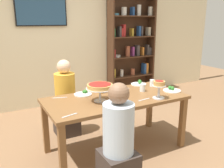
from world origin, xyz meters
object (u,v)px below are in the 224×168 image
at_px(television, 41,11).
at_px(water_glass_clear_far, 117,96).
at_px(water_glass_clear_near, 152,83).
at_px(water_glass_clear_spare, 143,88).
at_px(cutlery_knife_near, 70,115).
at_px(cutlery_fork_far, 124,89).
at_px(diner_far_left, 66,103).
at_px(deep_dish_pizza_stand, 100,87).
at_px(bookshelf, 131,46).
at_px(dining_table, 116,104).
at_px(salad_plate_near_diner, 172,90).
at_px(personal_pizza_stand, 159,86).
at_px(diner_near_left, 118,148).
at_px(beer_glass_amber_tall, 100,87).
at_px(salad_plate_spare, 83,94).
at_px(salad_plate_far_diner, 139,84).
at_px(cutlery_fork_near, 144,100).
at_px(cutlery_knife_far, 60,98).

xyz_separation_m(television, water_glass_clear_far, (0.35, -2.20, -1.07)).
relative_size(water_glass_clear_near, water_glass_clear_spare, 0.98).
relative_size(cutlery_knife_near, cutlery_fork_far, 1.00).
bearing_deg(diner_far_left, water_glass_clear_far, 25.70).
bearing_deg(deep_dish_pizza_stand, bookshelf, 49.19).
relative_size(dining_table, salad_plate_near_diner, 7.41).
distance_m(diner_far_left, cutlery_knife_near, 1.12).
xyz_separation_m(water_glass_clear_far, cutlery_fork_far, (0.31, 0.34, -0.05)).
relative_size(deep_dish_pizza_stand, water_glass_clear_near, 3.34).
xyz_separation_m(personal_pizza_stand, water_glass_clear_near, (0.28, 0.49, -0.11)).
bearing_deg(water_glass_clear_spare, diner_near_left, -136.92).
bearing_deg(personal_pizza_stand, water_glass_clear_spare, 89.83).
distance_m(dining_table, cutlery_fork_far, 0.39).
relative_size(television, cutlery_fork_far, 5.19).
height_order(diner_near_left, beer_glass_amber_tall, diner_near_left).
distance_m(bookshelf, water_glass_clear_far, 2.64).
relative_size(salad_plate_near_diner, water_glass_clear_spare, 2.34).
height_order(salad_plate_spare, cutlery_fork_far, salad_plate_spare).
bearing_deg(diner_near_left, beer_glass_amber_tall, -16.14).
height_order(water_glass_clear_far, water_glass_clear_spare, water_glass_clear_spare).
relative_size(salad_plate_far_diner, cutlery_knife_near, 1.29).
relative_size(dining_table, bookshelf, 0.81).
relative_size(deep_dish_pizza_stand, cutlery_fork_near, 1.87).
height_order(bookshelf, diner_far_left, bookshelf).
bearing_deg(diner_near_left, salad_plate_spare, -3.58).
distance_m(salad_plate_far_diner, water_glass_clear_far, 0.78).
xyz_separation_m(dining_table, cutlery_knife_near, (-0.72, -0.30, 0.09)).
bearing_deg(cutlery_knife_near, cutlery_knife_far, 68.56).
bearing_deg(bookshelf, deep_dish_pizza_stand, -130.81).
relative_size(diner_far_left, cutlery_fork_near, 6.39).
xyz_separation_m(dining_table, television, (-0.38, 2.11, 1.21)).
bearing_deg(water_glass_clear_near, television, 120.03).
bearing_deg(salad_plate_far_diner, beer_glass_amber_tall, -170.74).
relative_size(bookshelf, salad_plate_far_diner, 9.56).
height_order(television, water_glass_clear_far, television).
height_order(dining_table, television, television).
xyz_separation_m(diner_far_left, cutlery_fork_near, (0.69, -1.01, 0.25)).
bearing_deg(cutlery_fork_near, dining_table, 127.41).
relative_size(salad_plate_far_diner, cutlery_fork_far, 1.29).
distance_m(television, personal_pizza_stand, 2.72).
relative_size(television, personal_pizza_stand, 4.11).
bearing_deg(water_glass_clear_far, personal_pizza_stand, -23.94).
bearing_deg(water_glass_clear_spare, cutlery_fork_near, -122.22).
xyz_separation_m(bookshelf, cutlery_fork_near, (-1.28, -2.28, -0.39)).
height_order(television, cutlery_fork_far, television).
bearing_deg(television, cutlery_knife_far, -98.15).
distance_m(diner_near_left, water_glass_clear_near, 1.48).
xyz_separation_m(dining_table, salad_plate_spare, (-0.32, 0.30, 0.10)).
bearing_deg(cutlery_knife_near, salad_plate_spare, 42.49).
distance_m(bookshelf, salad_plate_spare, 2.56).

